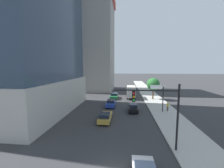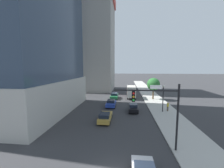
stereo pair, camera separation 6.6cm
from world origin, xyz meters
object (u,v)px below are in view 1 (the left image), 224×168
at_px(construction_building, 92,39).
at_px(car_black, 133,108).
at_px(box_truck, 131,91).
at_px(pedestrian_yellow_shirt, 168,106).
at_px(street_tree, 153,84).
at_px(car_blue, 111,103).
at_px(car_green, 114,96).
at_px(car_gold, 105,117).
at_px(traffic_light_pole, 158,105).
at_px(street_lamp, 163,94).

bearing_deg(construction_building, car_black, -61.66).
relative_size(box_truck, pedestrian_yellow_shirt, 3.88).
height_order(construction_building, street_tree, construction_building).
distance_m(street_tree, car_blue, 13.40).
distance_m(construction_building, car_black, 34.86).
distance_m(street_tree, car_green, 10.85).
bearing_deg(car_gold, box_truck, 75.64).
height_order(construction_building, car_green, construction_building).
relative_size(traffic_light_pole, car_gold, 1.47).
height_order(traffic_light_pole, car_green, traffic_light_pole).
relative_size(street_lamp, street_tree, 0.90).
bearing_deg(traffic_light_pole, box_truck, 93.91).
bearing_deg(traffic_light_pole, car_blue, 111.87).
xyz_separation_m(traffic_light_pole, car_green, (-6.34, 24.07, -3.98)).
distance_m(traffic_light_pole, car_blue, 17.49).
bearing_deg(car_black, street_lamp, -1.06).
height_order(traffic_light_pole, car_gold, traffic_light_pole).
bearing_deg(street_lamp, pedestrian_yellow_shirt, 27.87).
bearing_deg(car_black, pedestrian_yellow_shirt, 4.17).
height_order(car_gold, car_blue, car_gold).
bearing_deg(construction_building, box_truck, -44.12).
height_order(construction_building, car_gold, construction_building).
bearing_deg(car_blue, car_gold, -90.00).
xyz_separation_m(street_tree, car_gold, (-10.31, -16.43, -3.38)).
bearing_deg(car_gold, street_lamp, 28.38).
bearing_deg(car_green, construction_building, 122.52).
height_order(street_lamp, car_blue, street_lamp).
height_order(street_lamp, car_black, street_lamp).
height_order(car_blue, box_truck, box_truck).
relative_size(street_lamp, pedestrian_yellow_shirt, 2.88).
distance_m(car_blue, car_black, 5.51).
bearing_deg(traffic_light_pole, street_tree, 80.48).
distance_m(traffic_light_pole, street_tree, 24.02).
distance_m(street_tree, car_black, 12.73).
relative_size(construction_building, car_black, 10.20).
relative_size(street_lamp, car_black, 1.25).
bearing_deg(car_black, construction_building, 118.34).
distance_m(street_tree, car_gold, 19.69).
bearing_deg(car_blue, street_tree, 37.35).
distance_m(traffic_light_pole, pedestrian_yellow_shirt, 14.60).
bearing_deg(box_truck, car_green, -165.31).
height_order(street_lamp, box_truck, street_lamp).
bearing_deg(car_black, car_blue, 146.92).
xyz_separation_m(car_gold, car_black, (4.62, 5.55, 0.03)).
bearing_deg(traffic_light_pole, car_green, 104.76).
xyz_separation_m(traffic_light_pole, car_gold, (-6.34, 7.25, -4.01)).
xyz_separation_m(street_lamp, box_truck, (-5.47, 12.59, -1.66)).
distance_m(box_truck, pedestrian_yellow_shirt, 13.71).
relative_size(traffic_light_pole, street_lamp, 1.32).
distance_m(construction_building, car_gold, 37.79).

